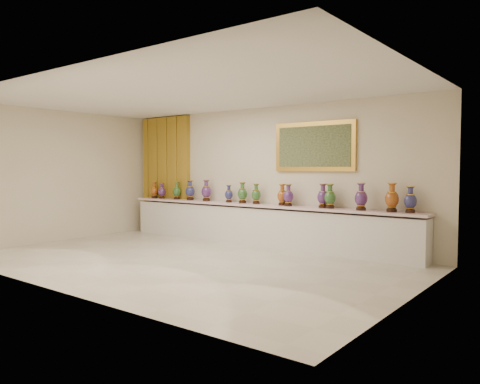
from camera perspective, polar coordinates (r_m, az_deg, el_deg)
The scene contains 19 objects.
ground at distance 8.54m, azimuth -6.84°, elevation -8.43°, with size 8.00×8.00×0.00m, color beige.
room at distance 11.75m, azimuth -6.69°, elevation 2.54°, with size 8.00×8.00×8.00m.
counter at distance 10.19m, azimuth 2.14°, elevation -4.06°, with size 7.28×0.48×0.90m.
vase_0 at distance 12.28m, azimuth -10.41°, elevation 0.14°, with size 0.23×0.23×0.42m.
vase_1 at distance 12.06m, azimuth -9.51°, elevation 0.06°, with size 0.20×0.20×0.40m.
vase_2 at distance 11.74m, azimuth -7.70°, elevation 0.07°, with size 0.21×0.21×0.43m.
vase_3 at distance 11.42m, azimuth -6.10°, elevation 0.10°, with size 0.24×0.24×0.48m.
vase_4 at distance 11.07m, azimuth -4.13°, elevation 0.07°, with size 0.30×0.30×0.50m.
vase_5 at distance 10.64m, azimuth -1.37°, elevation -0.30°, with size 0.23×0.23×0.39m.
vase_6 at distance 10.37m, azimuth 0.30°, elevation -0.21°, with size 0.28×0.28×0.47m.
vase_7 at distance 10.17m, azimuth 1.99°, elevation -0.34°, with size 0.22×0.22×0.44m.
vase_8 at distance 9.79m, azimuth 5.17°, elevation -0.46°, with size 0.25×0.25×0.45m.
vase_9 at distance 9.63m, azimuth 5.92°, elevation -0.51°, with size 0.25×0.25×0.45m.
vase_10 at distance 9.30m, azimuth 10.07°, elevation -0.60°, with size 0.24×0.24×0.48m.
vase_11 at distance 9.20m, azimuth 10.91°, elevation -0.64°, with size 0.27×0.27×0.48m.
vase_12 at distance 8.90m, azimuth 14.55°, elevation -0.71°, with size 0.27×0.27×0.51m.
vase_13 at distance 8.74m, azimuth 18.03°, elevation -0.79°, with size 0.29×0.29×0.52m.
vase_14 at distance 8.67m, azimuth 20.06°, elevation -1.01°, with size 0.29×0.29×0.47m.
label_card at distance 10.72m, azimuth -3.10°, elevation -1.22°, with size 0.10×0.06×0.00m, color white.
Camera 1 is at (5.87, -5.96, 1.69)m, focal length 35.00 mm.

